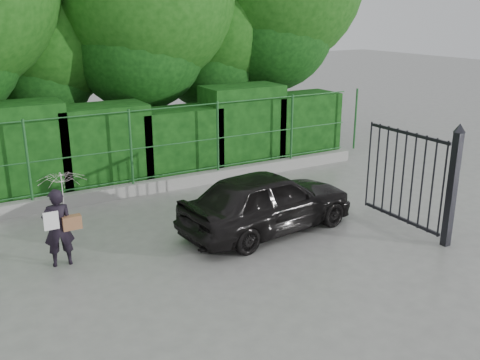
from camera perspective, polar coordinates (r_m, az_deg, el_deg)
ground at (r=9.17m, az=-4.30°, el=-10.18°), size 80.00×80.00×0.00m
kerb at (r=13.01m, az=-12.94°, el=-1.29°), size 14.00×0.25×0.30m
fence at (r=12.77m, az=-12.32°, el=3.33°), size 14.13×0.06×1.80m
hedge at (r=13.70m, az=-14.27°, el=3.40°), size 14.20×1.20×2.29m
gate at (r=10.86m, az=19.79°, el=0.07°), size 0.22×2.33×2.36m
woman at (r=9.66m, az=-18.48°, el=-2.51°), size 0.83×0.85×1.66m
car at (r=10.71m, az=2.95°, el=-2.24°), size 3.86×1.92×1.27m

